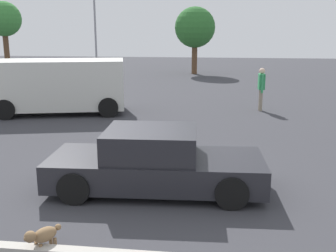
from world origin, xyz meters
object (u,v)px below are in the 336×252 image
Objects in this scene: sedan_foreground at (155,163)px; pedestrian at (261,85)px; van_white at (60,85)px; light_post_near at (94,8)px; dog at (42,235)px.

pedestrian is at bearing 68.42° from sedan_foreground.
sedan_foreground is 0.84× the size of van_white.
van_white is at bearing 7.92° from pedestrian.
light_post_near is at bearing -92.53° from van_white.
dog is at bearing -120.21° from sedan_foreground.
sedan_foreground is 9.38m from pedestrian.
light_post_near is (-7.57, 20.90, 4.10)m from sedan_foreground.
light_post_near reaches higher than dog.
pedestrian is 0.25× the size of light_post_near.
van_white is at bearing -125.00° from dog.
sedan_foreground is at bearing 68.56° from pedestrian.
sedan_foreground is at bearing 110.44° from van_white.
dog is at bearing 96.60° from van_white.
van_white reaches higher than sedan_foreground.
van_white is at bearing -79.08° from light_post_near.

